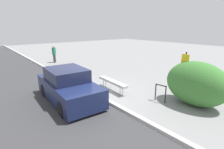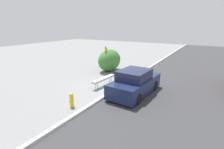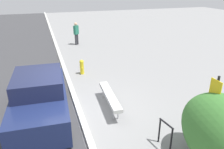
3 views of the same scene
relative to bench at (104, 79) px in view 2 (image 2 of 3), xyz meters
The scene contains 9 objects.
ground_plane 1.27m from the bench, 85.42° to the right, with size 60.00×60.00×0.00m, color gray.
road_strip 6.33m from the bench, 89.15° to the right, with size 60.00×10.00×0.01m.
curb 1.24m from the bench, 85.42° to the right, with size 60.00×0.20×0.13m.
bench is the anchor object (origin of this frame).
bike_rack 2.66m from the bench, 17.87° to the left, with size 0.55×0.14×0.83m.
sign_post 3.64m from the bench, 29.92° to the left, with size 0.36×0.08×2.30m.
fire_hydrant 3.62m from the bench, behind, with size 0.36×0.22×0.77m.
shrub_hedge 4.10m from the bench, 25.40° to the left, with size 2.74×1.68×1.97m.
parked_car_near 2.47m from the bench, 96.10° to the right, with size 4.19×1.99×1.53m.
Camera 2 is at (-9.79, -5.18, 4.14)m, focal length 28.00 mm.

